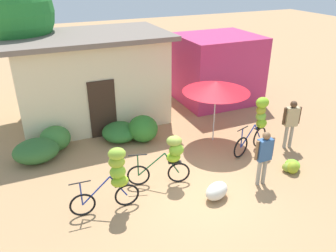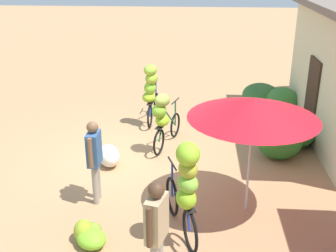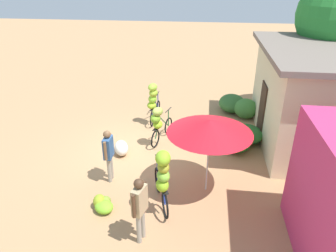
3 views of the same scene
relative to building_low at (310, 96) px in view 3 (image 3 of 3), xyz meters
name	(u,v)px [view 3 (image 3 of 3)]	position (x,y,z in m)	size (l,w,h in m)	color
ground_plane	(138,151)	(1.50, -5.58, -1.65)	(60.00, 60.00, 0.00)	tan
building_low	(310,96)	(0.00, 0.00, 0.00)	(5.61, 3.46, 3.25)	beige
hedge_bush_front_left	(232,103)	(-2.30, -2.33, -1.30)	(1.36, 1.11, 0.69)	#33672F
hedge_bush_front_right	(246,108)	(-1.67, -1.82, -1.25)	(0.96, 0.92, 0.79)	#3C7A34
hedge_bush_mid	(245,134)	(0.39, -2.01, -1.35)	(1.17, 1.22, 0.59)	#2D6D2B
hedge_bush_by_door	(236,139)	(1.10, -2.38, -1.20)	(0.99, 1.02, 0.89)	#2E7327
market_umbrella	(210,126)	(3.28, -3.32, 0.28)	(2.16, 2.16, 2.11)	beige
bicycle_leftmost	(153,100)	(-0.68, -5.44, -0.67)	(1.69, 0.46, 1.66)	black
bicycle_near_pile	(158,122)	(0.94, -4.99, -0.79)	(1.65, 0.59, 1.41)	black
bicycle_center_loaded	(162,176)	(4.25, -4.37, -0.61)	(1.62, 0.63, 1.75)	black
banana_pile_on_ground	(103,204)	(4.39, -5.88, -1.49)	(0.74, 0.67, 0.36)	olive
produce_sack	(121,148)	(1.75, -6.09, -1.43)	(0.70, 0.44, 0.44)	silver
person_vendor	(140,204)	(5.25, -4.71, -0.65)	(0.56, 0.30, 1.62)	gray
person_bystander	(109,151)	(3.17, -6.02, -0.69)	(0.58, 0.21, 1.58)	gray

